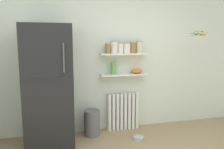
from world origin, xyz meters
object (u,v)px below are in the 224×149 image
object	(u,v)px
storage_jar_0	(108,48)
storage_jar_1	(114,47)
shelf_bowl	(137,71)
vase	(113,68)
storage_jar_4	(133,48)
storage_jar_5	(139,47)
storage_jar_2	(121,48)
refrigerator	(48,86)
storage_jar_3	(127,48)
hanging_fruit_basket	(199,34)
pet_food_bowl	(138,138)
radiator	(123,111)
trash_bin	(92,123)

from	to	relation	value
storage_jar_0	storage_jar_1	world-z (taller)	storage_jar_1
shelf_bowl	vase	bearing A→B (deg)	180.00
storage_jar_4	storage_jar_1	bearing A→B (deg)	180.00
shelf_bowl	storage_jar_5	bearing A→B (deg)	0.00
storage_jar_2	refrigerator	bearing A→B (deg)	-168.45
storage_jar_0	vase	bearing A→B (deg)	0.00
storage_jar_2	storage_jar_5	world-z (taller)	storage_jar_5
storage_jar_3	hanging_fruit_basket	size ratio (longest dim) A/B	0.61
vase	pet_food_bowl	distance (m)	1.23
storage_jar_4	storage_jar_5	bearing A→B (deg)	0.00
storage_jar_3	shelf_bowl	xyz separation A→B (m)	(0.19, 0.00, -0.40)
radiator	storage_jar_2	bearing A→B (deg)	-152.04
storage_jar_3	pet_food_bowl	distance (m)	1.51
refrigerator	storage_jar_4	distance (m)	1.56
refrigerator	trash_bin	distance (m)	0.97
storage_jar_1	storage_jar_3	size ratio (longest dim) A/B	1.16
trash_bin	pet_food_bowl	world-z (taller)	trash_bin
trash_bin	hanging_fruit_basket	bearing A→B (deg)	-9.77
storage_jar_3	vase	world-z (taller)	storage_jar_3
radiator	trash_bin	world-z (taller)	radiator
storage_jar_3	storage_jar_4	xyz separation A→B (m)	(0.11, 0.00, 0.00)
storage_jar_4	storage_jar_2	bearing A→B (deg)	180.00
storage_jar_5	pet_food_bowl	distance (m)	1.53
vase	pet_food_bowl	size ratio (longest dim) A/B	1.24
storage_jar_2	storage_jar_4	distance (m)	0.23
pet_food_bowl	trash_bin	bearing A→B (deg)	152.91
radiator	storage_jar_0	size ratio (longest dim) A/B	3.77
shelf_bowl	storage_jar_1	bearing A→B (deg)	180.00
radiator	vase	xyz separation A→B (m)	(-0.19, -0.03, 0.79)
storage_jar_1	shelf_bowl	world-z (taller)	storage_jar_1
storage_jar_1	storage_jar_3	xyz separation A→B (m)	(0.23, 0.00, -0.02)
storage_jar_1	storage_jar_2	distance (m)	0.11
storage_jar_1	storage_jar_5	xyz separation A→B (m)	(0.45, 0.00, -0.00)
storage_jar_2	pet_food_bowl	distance (m)	1.52
storage_jar_1	storage_jar_4	xyz separation A→B (m)	(0.34, 0.00, -0.01)
vase	storage_jar_5	bearing A→B (deg)	0.00
storage_jar_5	trash_bin	world-z (taller)	storage_jar_5
storage_jar_0	shelf_bowl	size ratio (longest dim) A/B	0.88
storage_jar_0	shelf_bowl	distance (m)	0.66
storage_jar_3	pet_food_bowl	xyz separation A→B (m)	(0.05, -0.48, -1.43)
refrigerator	radiator	bearing A→B (deg)	12.35
storage_jar_0	storage_jar_2	bearing A→B (deg)	0.00
hanging_fruit_basket	trash_bin	bearing A→B (deg)	170.23
storage_jar_1	shelf_bowl	xyz separation A→B (m)	(0.41, 0.00, -0.42)
storage_jar_5	pet_food_bowl	size ratio (longest dim) A/B	1.23
vase	shelf_bowl	distance (m)	0.44
storage_jar_2	hanging_fruit_basket	size ratio (longest dim) A/B	0.62
radiator	storage_jar_0	bearing A→B (deg)	-173.94
vase	trash_bin	bearing A→B (deg)	-163.15
storage_jar_2	vase	distance (m)	0.37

